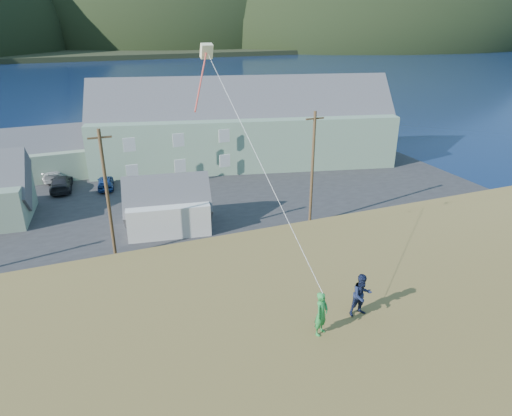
# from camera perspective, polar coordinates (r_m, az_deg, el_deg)

# --- Properties ---
(ground) EXTENTS (900.00, 900.00, 0.00)m
(ground) POSITION_cam_1_polar(r_m,az_deg,el_deg) (34.92, -13.64, -6.71)
(ground) COLOR #0A1638
(ground) RESTS_ON ground
(grass_strip) EXTENTS (110.00, 8.00, 0.10)m
(grass_strip) POSITION_cam_1_polar(r_m,az_deg,el_deg) (33.17, -13.10, -8.25)
(grass_strip) COLOR #4C3D19
(grass_strip) RESTS_ON ground
(waterfront_lot) EXTENTS (72.00, 36.00, 0.12)m
(waterfront_lot) POSITION_cam_1_polar(r_m,az_deg,el_deg) (50.40, -16.66, 2.43)
(waterfront_lot) COLOR #28282B
(waterfront_lot) RESTS_ON ground
(wharf) EXTENTS (26.00, 14.00, 0.90)m
(wharf) POSITION_cam_1_polar(r_m,az_deg,el_deg) (72.34, -23.42, 7.92)
(wharf) COLOR gray
(wharf) RESTS_ON ground
(far_shore) EXTENTS (900.00, 320.00, 2.00)m
(far_shore) POSITION_cam_1_polar(r_m,az_deg,el_deg) (360.76, -22.32, 18.83)
(far_shore) COLOR black
(far_shore) RESTS_ON ground
(far_hills) EXTENTS (760.00, 265.00, 143.00)m
(far_hills) POSITION_cam_1_polar(r_m,az_deg,el_deg) (312.55, -15.34, 19.46)
(far_hills) COLOR black
(far_hills) RESTS_ON ground
(lodge) EXTENTS (36.91, 17.91, 12.52)m
(lodge) POSITION_cam_1_polar(r_m,az_deg,el_deg) (55.83, -1.66, 10.43)
(lodge) COLOR gray
(lodge) RESTS_ON waterfront_lot
(shed_white) EXTENTS (7.79, 5.76, 5.69)m
(shed_white) POSITION_cam_1_polar(r_m,az_deg,el_deg) (38.95, -10.99, 0.34)
(shed_white) COLOR silver
(shed_white) RESTS_ON waterfront_lot
(shed_palegreen_far) EXTENTS (10.34, 6.00, 6.90)m
(shed_palegreen_far) POSITION_cam_1_polar(r_m,az_deg,el_deg) (56.26, -25.57, 6.00)
(shed_palegreen_far) COLOR gray
(shed_palegreen_far) RESTS_ON waterfront_lot
(utility_poles) EXTENTS (33.37, 0.24, 9.80)m
(utility_poles) POSITION_cam_1_polar(r_m,az_deg,el_deg) (34.13, -17.30, 1.23)
(utility_poles) COLOR #47331E
(utility_poles) RESTS_ON waterfront_lot
(parked_cars) EXTENTS (21.47, 11.63, 1.52)m
(parked_cars) POSITION_cam_1_polar(r_m,az_deg,el_deg) (54.10, -25.52, 3.39)
(parked_cars) COLOR black
(parked_cars) RESTS_ON waterfront_lot
(kite_flyer_green) EXTENTS (0.68, 0.61, 1.55)m
(kite_flyer_green) POSITION_cam_1_polar(r_m,az_deg,el_deg) (15.32, 8.17, -12.94)
(kite_flyer_green) COLOR #248438
(kite_flyer_green) RESTS_ON hillside
(kite_flyer_navy) EXTENTS (0.79, 0.62, 1.59)m
(kite_flyer_navy) POSITION_cam_1_polar(r_m,az_deg,el_deg) (16.42, 13.06, -10.56)
(kite_flyer_navy) COLOR #151C39
(kite_flyer_navy) RESTS_ON hillside
(kite_rig) EXTENTS (1.36, 3.89, 10.15)m
(kite_rig) POSITION_cam_1_polar(r_m,az_deg,el_deg) (18.39, -6.10, 18.06)
(kite_rig) COLOR beige
(kite_rig) RESTS_ON ground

